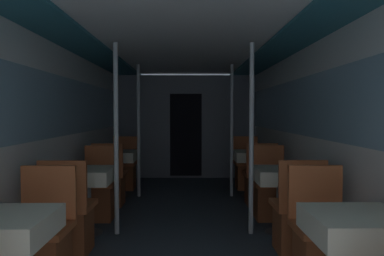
{
  "coord_description": "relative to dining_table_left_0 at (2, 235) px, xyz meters",
  "views": [
    {
      "loc": [
        0.05,
        -1.46,
        1.32
      ],
      "look_at": [
        0.09,
        3.02,
        1.14
      ],
      "focal_mm": 35.0,
      "sensor_mm": 36.0,
      "label": 1
    }
  ],
  "objects": [
    {
      "name": "chair_left_near_2",
      "position": [
        0.0,
        3.08,
        -0.3
      ],
      "size": [
        0.43,
        0.43,
        0.9
      ],
      "color": "brown",
      "rests_on": "ground_plane"
    },
    {
      "name": "dining_table_right_2",
      "position": [
        2.13,
        3.66,
        0.0
      ],
      "size": [
        0.57,
        0.57,
        0.72
      ],
      "color": "#4C4C51",
      "rests_on": "ground_plane"
    },
    {
      "name": "dining_table_left_1",
      "position": [
        0.0,
        1.83,
        0.0
      ],
      "size": [
        0.57,
        0.57,
        0.72
      ],
      "color": "#4C4C51",
      "rests_on": "ground_plane"
    },
    {
      "name": "dining_table_left_0",
      "position": [
        0.0,
        0.0,
        0.0
      ],
      "size": [
        0.57,
        0.57,
        0.72
      ],
      "color": "#4C4C51",
      "rests_on": "ground_plane"
    },
    {
      "name": "chair_left_near_1",
      "position": [
        0.0,
        1.25,
        -0.3
      ],
      "size": [
        0.43,
        0.43,
        0.9
      ],
      "color": "brown",
      "rests_on": "ground_plane"
    },
    {
      "name": "dining_table_right_0",
      "position": [
        2.13,
        0.0,
        0.0
      ],
      "size": [
        0.57,
        0.57,
        0.72
      ],
      "color": "#4C4C51",
      "rests_on": "ground_plane"
    },
    {
      "name": "wall_left",
      "position": [
        -0.37,
        2.04,
        0.5
      ],
      "size": [
        0.05,
        8.39,
        2.08
      ],
      "color": "silver",
      "rests_on": "ground_plane"
    },
    {
      "name": "wall_right",
      "position": [
        2.5,
        2.04,
        0.5
      ],
      "size": [
        0.05,
        8.39,
        2.08
      ],
      "color": "silver",
      "rests_on": "ground_plane"
    },
    {
      "name": "dining_table_right_1",
      "position": [
        2.13,
        1.83,
        0.0
      ],
      "size": [
        0.57,
        0.57,
        0.72
      ],
      "color": "#4C4C51",
      "rests_on": "ground_plane"
    },
    {
      "name": "bulkhead_far",
      "position": [
        1.07,
        5.38,
        0.44
      ],
      "size": [
        2.81,
        0.09,
        2.08
      ],
      "color": "slate",
      "rests_on": "ground_plane"
    },
    {
      "name": "support_pole_right_2",
      "position": [
        1.8,
        3.66,
        0.45
      ],
      "size": [
        0.05,
        0.05,
        2.08
      ],
      "color": "silver",
      "rests_on": "ground_plane"
    },
    {
      "name": "chair_right_far_1",
      "position": [
        2.13,
        2.41,
        -0.3
      ],
      "size": [
        0.43,
        0.43,
        0.9
      ],
      "rotation": [
        0.0,
        0.0,
        3.14
      ],
      "color": "brown",
      "rests_on": "ground_plane"
    },
    {
      "name": "chair_right_far_2",
      "position": [
        2.13,
        4.24,
        -0.3
      ],
      "size": [
        0.43,
        0.43,
        0.9
      ],
      "rotation": [
        0.0,
        0.0,
        3.14
      ],
      "color": "brown",
      "rests_on": "ground_plane"
    },
    {
      "name": "support_pole_left_2",
      "position": [
        0.33,
        3.66,
        0.45
      ],
      "size": [
        0.05,
        0.05,
        2.08
      ],
      "color": "silver",
      "rests_on": "ground_plane"
    },
    {
      "name": "chair_right_near_1",
      "position": [
        2.13,
        1.25,
        -0.3
      ],
      "size": [
        0.43,
        0.43,
        0.9
      ],
      "color": "brown",
      "rests_on": "ground_plane"
    },
    {
      "name": "chair_left_far_2",
      "position": [
        0.0,
        4.24,
        -0.3
      ],
      "size": [
        0.43,
        0.43,
        0.9
      ],
      "rotation": [
        0.0,
        0.0,
        3.14
      ],
      "color": "brown",
      "rests_on": "ground_plane"
    },
    {
      "name": "chair_right_near_2",
      "position": [
        2.13,
        3.08,
        -0.3
      ],
      "size": [
        0.43,
        0.43,
        0.9
      ],
      "color": "brown",
      "rests_on": "ground_plane"
    },
    {
      "name": "dining_table_left_2",
      "position": [
        0.0,
        3.66,
        0.0
      ],
      "size": [
        0.57,
        0.57,
        0.72
      ],
      "color": "#4C4C51",
      "rests_on": "ground_plane"
    },
    {
      "name": "chair_left_far_1",
      "position": [
        0.0,
        2.41,
        -0.3
      ],
      "size": [
        0.43,
        0.43,
        0.9
      ],
      "rotation": [
        0.0,
        0.0,
        3.14
      ],
      "color": "brown",
      "rests_on": "ground_plane"
    },
    {
      "name": "ceiling_panel",
      "position": [
        1.07,
        2.04,
        1.53
      ],
      "size": [
        2.87,
        8.39,
        0.07
      ],
      "color": "white",
      "rests_on": "wall_left"
    },
    {
      "name": "support_pole_left_1",
      "position": [
        0.33,
        1.83,
        0.45
      ],
      "size": [
        0.05,
        0.05,
        2.08
      ],
      "color": "silver",
      "rests_on": "ground_plane"
    },
    {
      "name": "chair_right_far_0",
      "position": [
        2.13,
        0.58,
        -0.3
      ],
      "size": [
        0.43,
        0.43,
        0.9
      ],
      "rotation": [
        0.0,
        0.0,
        3.14
      ],
      "color": "brown",
      "rests_on": "ground_plane"
    },
    {
      "name": "chair_left_far_0",
      "position": [
        0.0,
        0.58,
        -0.3
      ],
      "size": [
        0.43,
        0.43,
        0.9
      ],
      "rotation": [
        0.0,
        0.0,
        3.14
      ],
      "color": "brown",
      "rests_on": "ground_plane"
    },
    {
      "name": "support_pole_right_1",
      "position": [
        1.8,
        1.83,
        0.45
      ],
      "size": [
        0.05,
        0.05,
        2.08
      ],
      "color": "silver",
      "rests_on": "ground_plane"
    }
  ]
}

